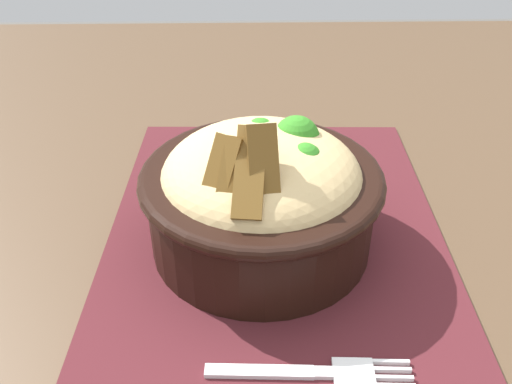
{
  "coord_description": "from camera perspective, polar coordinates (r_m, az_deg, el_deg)",
  "views": [
    {
      "loc": [
        0.33,
        -0.01,
        1.03
      ],
      "look_at": [
        -0.02,
        -0.0,
        0.79
      ],
      "focal_mm": 38.57,
      "sensor_mm": 36.0,
      "label": 1
    }
  ],
  "objects": [
    {
      "name": "table",
      "position": [
        0.49,
        0.55,
        -12.81
      ],
      "size": [
        1.22,
        1.0,
        0.74
      ],
      "color": "#4C3826",
      "rests_on": "ground_plane"
    },
    {
      "name": "bowl",
      "position": [
        0.43,
        0.07,
        0.01
      ],
      "size": [
        0.19,
        0.19,
        0.13
      ],
      "color": "black",
      "rests_on": "placemat"
    },
    {
      "name": "placemat",
      "position": [
        0.43,
        2.19,
        -8.27
      ],
      "size": [
        0.48,
        0.29,
        0.0
      ],
      "primitive_type": "cube",
      "rotation": [
        0.0,
        0.0,
        -0.03
      ],
      "color": "#47191E",
      "rests_on": "table"
    },
    {
      "name": "fork",
      "position": [
        0.37,
        6.55,
        -18.13
      ],
      "size": [
        0.02,
        0.13,
        0.0
      ],
      "color": "silver",
      "rests_on": "placemat"
    }
  ]
}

